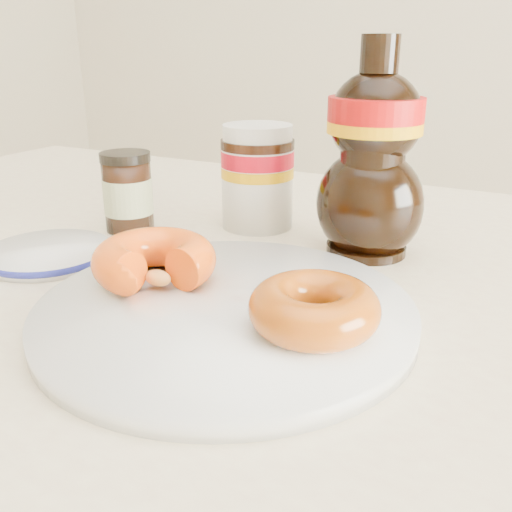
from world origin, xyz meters
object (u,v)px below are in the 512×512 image
at_px(blue_rim_saucer, 49,253).
at_px(nutella_jar, 257,173).
at_px(donut_whole, 314,308).
at_px(dark_jar, 128,193).
at_px(plate, 225,311).
at_px(syrup_bottle, 373,150).
at_px(donut_bitten, 154,260).
at_px(dining_table, 267,382).

bearing_deg(blue_rim_saucer, nutella_jar, 55.34).
relative_size(donut_whole, dark_jar, 1.03).
relative_size(donut_whole, nutella_jar, 0.79).
bearing_deg(blue_rim_saucer, plate, -8.63).
height_order(nutella_jar, blue_rim_saucer, nutella_jar).
xyz_separation_m(syrup_bottle, dark_jar, (-0.25, -0.05, -0.06)).
distance_m(donut_bitten, nutella_jar, 0.21).
distance_m(dining_table, donut_whole, 0.14).
distance_m(plate, donut_whole, 0.08).
relative_size(nutella_jar, blue_rim_saucer, 0.95).
bearing_deg(syrup_bottle, blue_rim_saucer, -148.94).
relative_size(plate, dark_jar, 3.28).
bearing_deg(dark_jar, blue_rim_saucer, -95.34).
height_order(dark_jar, blue_rim_saucer, dark_jar).
xyz_separation_m(donut_bitten, donut_whole, (0.15, -0.02, -0.00)).
relative_size(dining_table, plate, 4.95).
bearing_deg(nutella_jar, syrup_bottle, -11.53).
bearing_deg(donut_whole, dining_table, 136.41).
height_order(dining_table, donut_whole, donut_whole).
bearing_deg(plate, blue_rim_saucer, 171.37).
bearing_deg(donut_bitten, donut_whole, 1.08).
height_order(plate, dark_jar, dark_jar).
xyz_separation_m(donut_whole, nutella_jar, (-0.16, 0.23, 0.03)).
height_order(plate, syrup_bottle, syrup_bottle).
height_order(nutella_jar, syrup_bottle, syrup_bottle).
distance_m(dining_table, blue_rim_saucer, 0.24).
relative_size(dining_table, nutella_jar, 12.34).
height_order(donut_whole, nutella_jar, nutella_jar).
distance_m(plate, donut_bitten, 0.08).
relative_size(dark_jar, blue_rim_saucer, 0.72).
height_order(dining_table, plate, plate).
distance_m(nutella_jar, blue_rim_saucer, 0.23).
bearing_deg(plate, dark_jar, 145.24).
height_order(donut_bitten, syrup_bottle, syrup_bottle).
bearing_deg(donut_whole, blue_rim_saucer, 172.02).
distance_m(donut_bitten, donut_whole, 0.15).
xyz_separation_m(plate, nutella_jar, (-0.09, 0.22, 0.05)).
bearing_deg(donut_bitten, blue_rim_saucer, -179.59).
height_order(donut_whole, dark_jar, dark_jar).
distance_m(dark_jar, blue_rim_saucer, 0.12).
relative_size(donut_bitten, blue_rim_saucer, 0.84).
bearing_deg(donut_whole, nutella_jar, 125.02).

